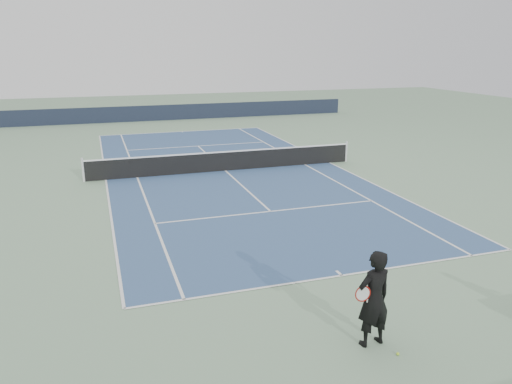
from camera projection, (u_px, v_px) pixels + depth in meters
name	position (u px, v px, depth m)	size (l,w,h in m)	color
ground	(225.00, 171.00, 23.75)	(80.00, 80.00, 0.00)	gray
court_surface	(225.00, 171.00, 23.75)	(10.97, 23.77, 0.01)	#34517C
tennis_net	(225.00, 161.00, 23.61)	(12.90, 0.10, 1.07)	silver
windscreen_far	(169.00, 112.00, 39.90)	(30.00, 0.25, 1.20)	black
tennis_player	(374.00, 299.00, 9.70)	(0.86, 0.63, 2.01)	black
tennis_ball	(398.00, 354.00, 9.60)	(0.06, 0.06, 0.06)	#BFE92F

